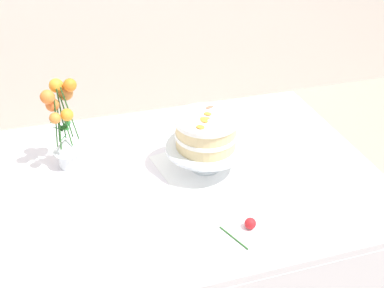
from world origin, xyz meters
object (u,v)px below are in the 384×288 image
at_px(dining_table, 185,197).
at_px(flower_vase, 64,129).
at_px(cake_stand, 206,149).
at_px(layer_cake, 206,132).
at_px(fallen_rose, 249,224).

distance_m(dining_table, flower_vase, 0.50).
bearing_deg(dining_table, flower_vase, 153.41).
distance_m(dining_table, cake_stand, 0.20).
bearing_deg(cake_stand, flower_vase, 161.40).
bearing_deg(cake_stand, dining_table, -159.40).
relative_size(layer_cake, fallen_rose, 1.97).
bearing_deg(layer_cake, dining_table, -159.41).
bearing_deg(fallen_rose, dining_table, 111.85).
xyz_separation_m(cake_stand, flower_vase, (-0.48, 0.16, 0.07)).
xyz_separation_m(layer_cake, flower_vase, (-0.48, 0.16, -0.00)).
xyz_separation_m(dining_table, flower_vase, (-0.39, 0.19, 0.25)).
height_order(dining_table, cake_stand, cake_stand).
xyz_separation_m(flower_vase, fallen_rose, (0.51, -0.50, -0.14)).
bearing_deg(layer_cake, fallen_rose, -84.37).
relative_size(cake_stand, flower_vase, 0.85).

